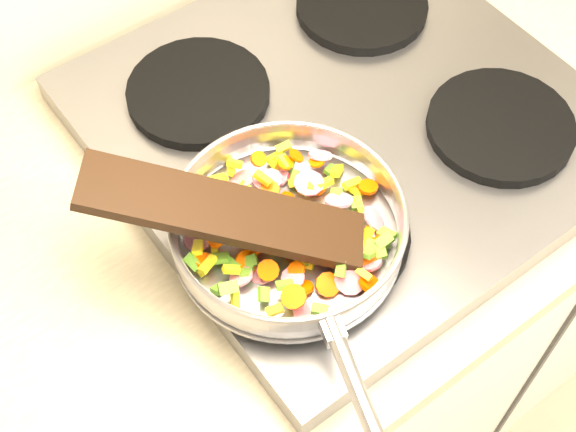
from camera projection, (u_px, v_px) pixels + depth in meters
cooktop at (346, 123)px, 1.07m from camera, size 0.60×0.60×0.04m
grate_fl at (329, 236)px, 0.93m from camera, size 0.19×0.19×0.02m
grate_fr at (501, 126)px, 1.03m from camera, size 0.19×0.19×0.02m
grate_bl at (198, 92)px, 1.06m from camera, size 0.19×0.19×0.02m
grate_br at (362, 6)px, 1.15m from camera, size 0.19×0.19×0.02m
saute_pan at (289, 227)px, 0.90m from camera, size 0.30×0.46×0.06m
vegetable_heap at (290, 229)px, 0.91m from camera, size 0.24×0.25×0.04m
wooden_spatula at (225, 212)px, 0.86m from camera, size 0.28×0.25×0.10m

